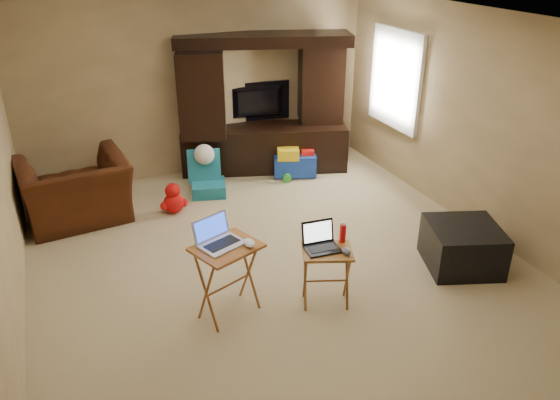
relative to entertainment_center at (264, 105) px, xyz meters
name	(u,v)px	position (x,y,z in m)	size (l,w,h in m)	color
floor	(273,258)	(-0.85, -2.42, -0.99)	(5.50, 5.50, 0.00)	#CCB88D
ceiling	(271,20)	(-0.85, -2.42, 1.51)	(5.50, 5.50, 0.00)	silver
wall_back	(199,87)	(-0.85, 0.33, 0.26)	(5.00, 5.00, 0.00)	tan
wall_front	(452,309)	(-0.85, -5.17, 0.26)	(5.00, 5.00, 0.00)	tan
wall_right	(473,121)	(1.65, -2.42, 0.26)	(5.50, 5.50, 0.00)	tan
window_pane	(397,79)	(1.63, -0.87, 0.41)	(1.20, 1.20, 0.00)	white
window_frame	(395,79)	(1.61, -0.87, 0.41)	(0.06, 1.14, 1.34)	white
entertainment_center	(264,105)	(0.00, 0.00, 0.00)	(2.42, 0.60, 1.98)	black
television	(258,103)	(0.00, 0.23, -0.04)	(1.00, 0.13, 0.58)	black
recliner	(76,191)	(-2.71, -0.66, -0.59)	(1.22, 1.07, 0.79)	#46200F
child_rocker	(208,174)	(-1.03, -0.55, -0.69)	(0.44, 0.51, 0.59)	#176C82
plush_toy	(173,198)	(-1.59, -0.91, -0.79)	(0.36, 0.30, 0.40)	red
push_toy	(295,161)	(0.30, -0.44, -0.76)	(0.61, 0.44, 0.46)	#173FB8
ottoman	(462,246)	(0.94, -3.32, -0.76)	(0.72, 0.72, 0.46)	black
tray_table_left	(228,281)	(-1.58, -3.14, -0.63)	(0.56, 0.44, 0.72)	#A45A27
tray_table_right	(326,277)	(-0.69, -3.36, -0.69)	(0.45, 0.36, 0.59)	#945E23
laptop_left	(221,234)	(-1.61, -3.11, -0.15)	(0.38, 0.31, 0.24)	silver
laptop_right	(323,239)	(-0.73, -3.34, -0.28)	(0.31, 0.26, 0.24)	black
mouse_left	(249,243)	(-1.39, -3.21, -0.24)	(0.09, 0.15, 0.06)	white
mouse_right	(346,251)	(-0.56, -3.48, -0.37)	(0.08, 0.12, 0.05)	#3B3C40
water_bottle	(343,233)	(-0.49, -3.28, -0.31)	(0.06, 0.06, 0.18)	red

